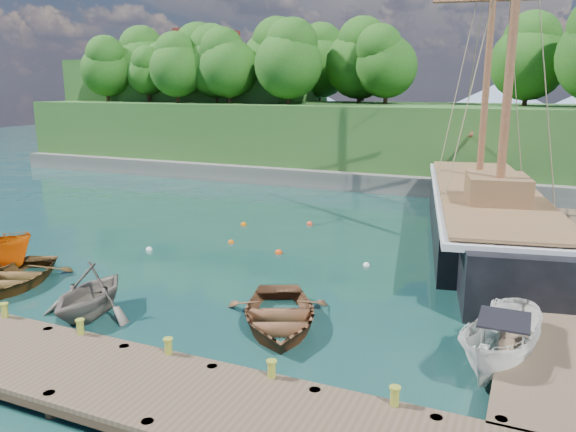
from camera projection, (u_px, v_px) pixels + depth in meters
name	position (u px, v px, depth m)	size (l,w,h in m)	color
ground	(207.00, 298.00, 20.21)	(160.00, 160.00, 0.00)	#13392F
dock_near	(135.00, 385.00, 13.53)	(20.00, 3.20, 1.10)	brown
dock_east	(556.00, 271.00, 21.82)	(3.20, 24.00, 1.10)	brown
bollard_0	(8.00, 335.00, 17.23)	(0.26, 0.26, 0.45)	olive
bollard_1	(83.00, 353.00, 16.05)	(0.26, 0.26, 0.45)	olive
bollard_2	(170.00, 375.00, 14.88)	(0.26, 0.26, 0.45)	olive
bollard_3	(272.00, 400.00, 13.70)	(0.26, 0.26, 0.45)	olive
bollard_4	(393.00, 429.00, 12.52)	(0.26, 0.26, 0.45)	olive
rowboat_0	(18.00, 284.00, 21.67)	(3.21, 4.49, 0.93)	brown
rowboat_1	(91.00, 315.00, 18.73)	(3.13, 3.62, 1.91)	slate
rowboat_2	(279.00, 326.00, 17.92)	(3.46, 4.85, 1.00)	brown
cabin_boat_white	(500.00, 368.00, 15.20)	(1.64, 4.36, 1.69)	silver
schooner	(485.00, 219.00, 27.48)	(8.66, 27.25, 20.09)	black
mooring_buoy_0	(149.00, 250.00, 26.14)	(0.30, 0.30, 0.30)	white
mooring_buoy_1	(231.00, 243.00, 27.33)	(0.30, 0.30, 0.30)	orange
mooring_buoy_2	(279.00, 253.00, 25.64)	(0.34, 0.34, 0.34)	#E3430C
mooring_buoy_3	(366.00, 266.00, 23.86)	(0.28, 0.28, 0.28)	white
mooring_buoy_4	(244.00, 225.00, 30.82)	(0.33, 0.33, 0.33)	#D45F00
mooring_buoy_5	(310.00, 225.00, 30.94)	(0.33, 0.33, 0.33)	#E7401E
headland	(266.00, 107.00, 51.96)	(51.00, 19.31, 12.90)	#474744
distant_ridge	(493.00, 108.00, 79.91)	(117.00, 40.00, 10.00)	#728CA5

